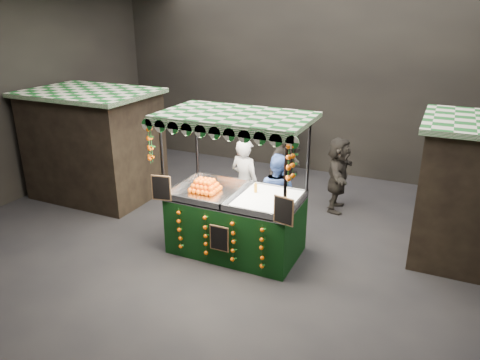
% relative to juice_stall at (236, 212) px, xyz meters
% --- Properties ---
extents(ground, '(12.00, 12.00, 0.00)m').
position_rel_juice_stall_xyz_m(ground, '(0.04, 0.20, -0.83)').
color(ground, black).
rests_on(ground, ground).
extents(market_hall, '(12.10, 10.10, 5.05)m').
position_rel_juice_stall_xyz_m(market_hall, '(0.04, 0.20, 2.55)').
color(market_hall, black).
rests_on(market_hall, ground).
extents(neighbour_stall_left, '(3.00, 2.20, 2.60)m').
position_rel_juice_stall_xyz_m(neighbour_stall_left, '(-4.36, 1.20, 0.48)').
color(neighbour_stall_left, black).
rests_on(neighbour_stall_left, ground).
extents(juice_stall, '(2.77, 1.63, 2.68)m').
position_rel_juice_stall_xyz_m(juice_stall, '(0.00, 0.00, 0.00)').
color(juice_stall, black).
rests_on(juice_stall, ground).
extents(vendor_grey, '(0.80, 0.63, 1.93)m').
position_rel_juice_stall_xyz_m(vendor_grey, '(-0.31, 1.10, 0.13)').
color(vendor_grey, gray).
rests_on(vendor_grey, ground).
extents(vendor_blue, '(0.92, 0.76, 1.73)m').
position_rel_juice_stall_xyz_m(vendor_blue, '(0.42, 1.06, 0.03)').
color(vendor_blue, '#2B458C').
rests_on(vendor_blue, ground).
extents(shopper_0, '(0.78, 0.62, 1.90)m').
position_rel_juice_stall_xyz_m(shopper_0, '(-3.28, 2.06, 0.11)').
color(shopper_0, '#2D2725').
rests_on(shopper_0, ground).
extents(shopper_1, '(0.88, 0.72, 1.66)m').
position_rel_juice_stall_xyz_m(shopper_1, '(4.16, 3.56, -0.00)').
color(shopper_1, black).
rests_on(shopper_1, ground).
extents(shopper_2, '(1.02, 1.00, 1.72)m').
position_rel_juice_stall_xyz_m(shopper_2, '(-0.48, 4.54, 0.03)').
color(shopper_2, '#2C2623').
rests_on(shopper_2, ground).
extents(shopper_3, '(0.99, 1.23, 1.67)m').
position_rel_juice_stall_xyz_m(shopper_3, '(-0.23, 3.36, -0.00)').
color(shopper_3, '#2E2A26').
rests_on(shopper_3, ground).
extents(shopper_4, '(0.90, 0.88, 1.56)m').
position_rel_juice_stall_xyz_m(shopper_4, '(-4.46, 2.77, -0.05)').
color(shopper_4, '#2A2522').
rests_on(shopper_4, ground).
extents(shopper_5, '(0.71, 1.66, 1.73)m').
position_rel_juice_stall_xyz_m(shopper_5, '(1.28, 2.75, 0.03)').
color(shopper_5, black).
rests_on(shopper_5, ground).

